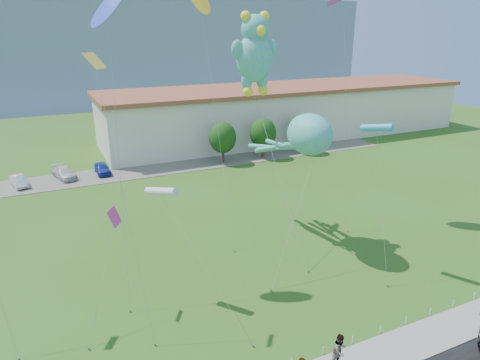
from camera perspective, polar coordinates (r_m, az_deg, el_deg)
name	(u,v)px	position (r m, az deg, el deg)	size (l,w,h in m)	color
ground	(294,345)	(25.89, 7.27, -20.93)	(160.00, 160.00, 0.00)	#345919
parking_strip	(147,170)	(55.18, -12.30, 1.32)	(70.00, 6.00, 0.06)	#59544C
hill_ridge	(74,46)	(136.95, -21.30, 16.34)	(160.00, 50.00, 25.00)	slate
warehouse	(288,111)	(72.00, 6.45, 9.17)	(61.00, 15.00, 8.20)	beige
rope_fence	(308,356)	(24.92, 9.00, -22.17)	(26.05, 0.05, 0.50)	white
tree_near	(223,138)	(56.25, -2.33, 5.65)	(3.60, 3.60, 5.47)	#3F2B19
tree_mid	(263,133)	(58.76, 3.10, 6.23)	(3.60, 3.60, 5.47)	#3F2B19
tree_far	(300,129)	(61.75, 8.06, 6.72)	(3.60, 3.60, 5.47)	#3F2B19
pedestrian_right	(340,350)	(24.35, 13.19, -21.22)	(0.91, 0.71, 1.87)	gray
parked_car_silver	(19,181)	(54.14, -27.40, -0.10)	(1.29, 3.69, 1.22)	silver
parked_car_white	(64,173)	(54.83, -22.40, 0.91)	(1.84, 4.53, 1.31)	silver
parked_car_blue	(102,168)	(54.97, -17.88, 1.51)	(1.57, 3.91, 1.33)	navy
octopus_kite	(302,139)	(33.23, 8.23, 5.38)	(7.03, 10.65, 10.93)	teal
teddy_bear_kite	(255,52)	(34.56, 1.99, 16.70)	(3.96, 9.65, 18.07)	teal
small_kite_orange	(201,7)	(38.39, -5.22, 22.04)	(1.83, 9.43, 19.73)	gold
small_kite_yellow	(103,100)	(23.96, -17.82, 10.12)	(1.76, 5.14, 15.61)	yellow
small_kite_pink	(112,228)	(26.65, -16.66, -6.09)	(3.24, 4.19, 6.57)	#ED3493
small_kite_purple	(344,1)	(39.86, 13.73, 22.18)	(2.53, 5.73, 20.19)	#CA38E0
small_kite_white	(162,193)	(26.52, -10.42, -1.67)	(3.23, 8.08, 7.81)	silver
small_kite_cyan	(377,129)	(30.60, 17.77, 6.50)	(0.87, 4.45, 10.88)	#2D99CA
small_kite_blue	(108,14)	(28.84, -17.20, 20.38)	(2.16, 6.05, 18.72)	blue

